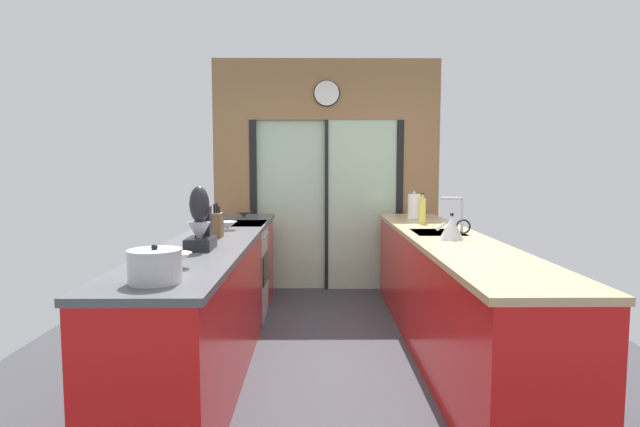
% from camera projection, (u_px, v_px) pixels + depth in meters
% --- Properties ---
extents(ground_plane, '(5.04, 7.60, 0.02)m').
position_uv_depth(ground_plane, '(331.00, 339.00, 4.45)').
color(ground_plane, '#38383D').
extents(back_wall_unit, '(2.64, 0.12, 2.70)m').
position_uv_depth(back_wall_unit, '(326.00, 161.00, 6.10)').
color(back_wall_unit, olive).
rests_on(back_wall_unit, ground_plane).
extents(left_counter_run, '(0.62, 3.80, 0.92)m').
position_uv_depth(left_counter_run, '(213.00, 299.00, 3.93)').
color(left_counter_run, red).
rests_on(left_counter_run, ground_plane).
extents(right_counter_run, '(0.62, 3.80, 0.92)m').
position_uv_depth(right_counter_run, '(447.00, 293.00, 4.12)').
color(right_counter_run, red).
rests_on(right_counter_run, ground_plane).
extents(sink_faucet, '(0.19, 0.02, 0.29)m').
position_uv_depth(sink_faucet, '(459.00, 209.00, 4.31)').
color(sink_faucet, '#B7BABC').
rests_on(sink_faucet, right_counter_run).
extents(oven_range, '(0.60, 0.60, 0.92)m').
position_uv_depth(oven_range, '(235.00, 271.00, 5.05)').
color(oven_range, '#B7BABC').
rests_on(oven_range, ground_plane).
extents(mixing_bowl_near, '(0.18, 0.18, 0.08)m').
position_uv_depth(mixing_bowl_near, '(175.00, 260.00, 2.81)').
color(mixing_bowl_near, silver).
rests_on(mixing_bowl_near, left_counter_run).
extents(mixing_bowl_mid, '(0.17, 0.17, 0.07)m').
position_uv_depth(mixing_bowl_mid, '(227.00, 225.00, 4.46)').
color(mixing_bowl_mid, silver).
rests_on(mixing_bowl_mid, left_counter_run).
extents(mixing_bowl_far, '(0.16, 0.16, 0.06)m').
position_uv_depth(mixing_bowl_far, '(244.00, 214.00, 5.53)').
color(mixing_bowl_far, '#514C47').
rests_on(mixing_bowl_far, left_counter_run).
extents(knife_block, '(0.08, 0.14, 0.27)m').
position_uv_depth(knife_block, '(217.00, 225.00, 4.00)').
color(knife_block, brown).
rests_on(knife_block, left_counter_run).
extents(stand_mixer, '(0.17, 0.27, 0.42)m').
position_uv_depth(stand_mixer, '(200.00, 225.00, 3.43)').
color(stand_mixer, black).
rests_on(stand_mixer, left_counter_run).
extents(stock_pot, '(0.26, 0.26, 0.18)m').
position_uv_depth(stock_pot, '(155.00, 266.00, 2.46)').
color(stock_pot, '#B7BABC').
rests_on(stock_pot, left_counter_run).
extents(kettle, '(0.27, 0.18, 0.20)m').
position_uv_depth(kettle, '(452.00, 228.00, 3.89)').
color(kettle, '#B7BABC').
rests_on(kettle, right_counter_run).
extents(soap_bottle, '(0.07, 0.07, 0.29)m').
position_uv_depth(soap_bottle, '(422.00, 210.00, 4.97)').
color(soap_bottle, '#D1CC4C').
rests_on(soap_bottle, right_counter_run).
extents(paper_towel_roll, '(0.15, 0.15, 0.29)m').
position_uv_depth(paper_towel_roll, '(414.00, 207.00, 5.37)').
color(paper_towel_roll, '#B7BABC').
rests_on(paper_towel_roll, right_counter_run).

